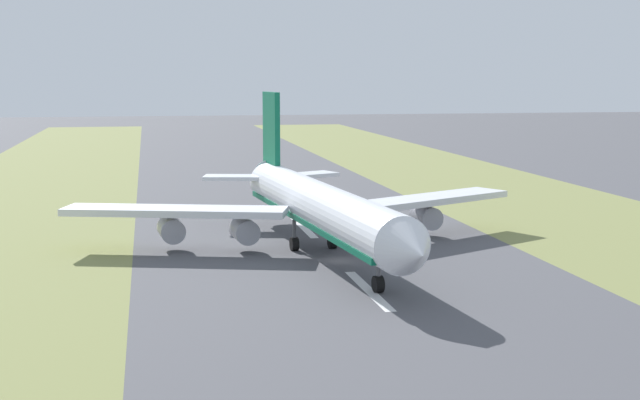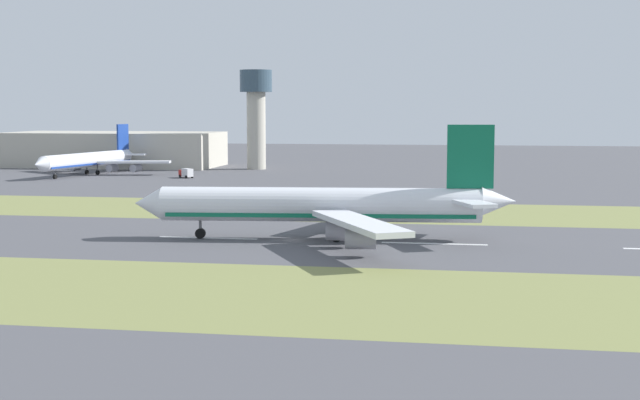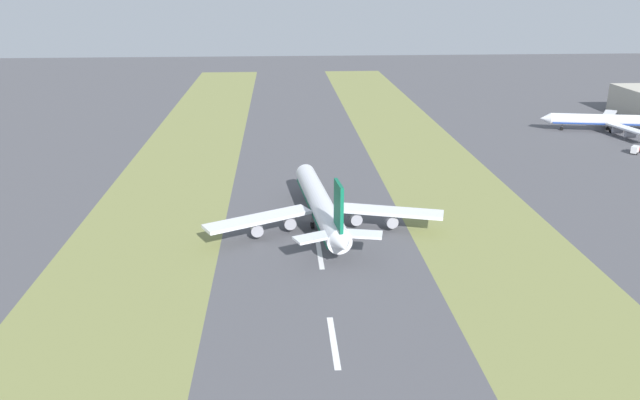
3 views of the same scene
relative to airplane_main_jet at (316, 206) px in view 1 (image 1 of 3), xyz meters
name	(u,v)px [view 1 (image 1 of 3)]	position (x,y,z in m)	size (l,w,h in m)	color
ground_plane	(338,261)	(-1.59, 6.67, -6.02)	(800.00, 800.00, 0.00)	#4C4C51
centreline_dash_near	(268,193)	(-1.59, -58.10, -6.01)	(1.20, 18.00, 0.01)	silver
centreline_dash_mid	(304,228)	(-1.59, -18.10, -6.01)	(1.20, 18.00, 0.01)	silver
centreline_dash_far	(369,290)	(-1.59, 21.90, -6.01)	(1.20, 18.00, 0.01)	silver
airplane_main_jet	(316,206)	(0.00, 0.00, 0.00)	(63.81, 67.21, 20.20)	silver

